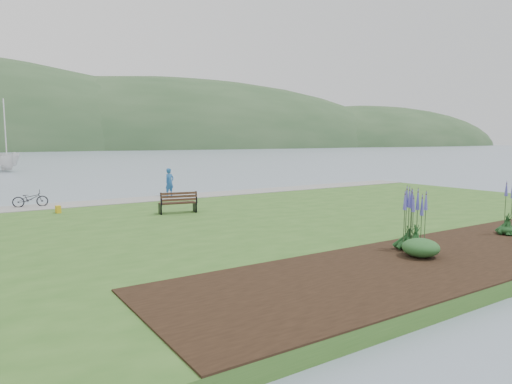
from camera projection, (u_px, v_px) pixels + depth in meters
ground at (261, 219)px, 21.19m from camera, size 600.00×600.00×0.00m
lawn at (287, 222)px, 19.51m from camera, size 34.00×20.00×0.40m
shoreline_path at (196, 196)px, 26.89m from camera, size 34.00×2.20×0.03m
garden_bed at (508, 242)px, 14.63m from camera, size 24.00×4.40×0.04m
far_hillside at (57, 150)px, 173.46m from camera, size 580.00×80.00×38.00m
park_bench at (178, 202)px, 20.41m from camera, size 1.73×0.96×1.02m
person at (169, 180)px, 26.52m from camera, size 0.82×0.69×1.93m
bicycle_a at (30, 199)px, 22.32m from camera, size 0.78×1.67×0.84m
sailboat at (8, 171)px, 53.74m from camera, size 11.68×11.84×26.94m
pannier at (58, 209)px, 20.55m from camera, size 0.22×0.32×0.33m
echium_1 at (508, 209)px, 15.62m from camera, size 0.62×0.62×2.32m
echium_4 at (409, 219)px, 13.45m from camera, size 0.62×0.62×2.27m
echium_5 at (416, 221)px, 13.34m from camera, size 0.62×0.62×2.06m
shrub_0 at (421, 248)px, 12.68m from camera, size 1.02×1.02×0.51m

